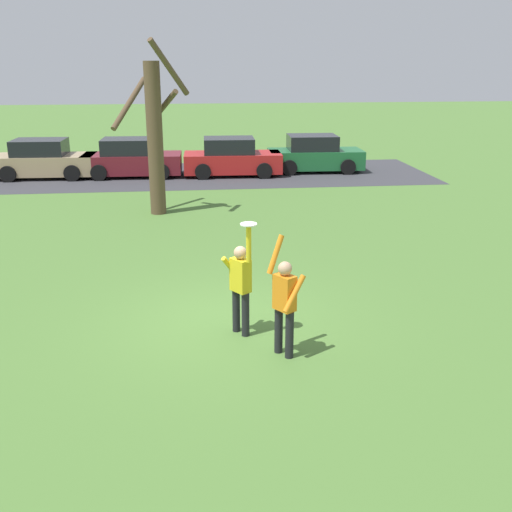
# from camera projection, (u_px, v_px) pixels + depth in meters

# --- Properties ---
(ground_plane) EXTENTS (120.00, 120.00, 0.00)m
(ground_plane) POSITION_uv_depth(u_px,v_px,m) (224.00, 321.00, 11.50)
(ground_plane) COLOR #4C7533
(person_catcher) EXTENTS (0.53, 0.58, 2.08)m
(person_catcher) POSITION_uv_depth(u_px,v_px,m) (241.00, 282.00, 10.67)
(person_catcher) COLOR black
(person_catcher) RESTS_ON ground_plane
(person_defender) EXTENTS (0.63, 0.66, 2.04)m
(person_defender) POSITION_uv_depth(u_px,v_px,m) (284.00, 301.00, 9.88)
(person_defender) COLOR black
(person_defender) RESTS_ON ground_plane
(frisbee_disc) EXTENTS (0.29, 0.29, 0.02)m
(frisbee_disc) POSITION_uv_depth(u_px,v_px,m) (249.00, 224.00, 10.17)
(frisbee_disc) COLOR white
(frisbee_disc) RESTS_ON person_catcher
(parked_car_tan) EXTENTS (4.15, 2.14, 1.59)m
(parked_car_tan) POSITION_uv_depth(u_px,v_px,m) (44.00, 160.00, 25.24)
(parked_car_tan) COLOR tan
(parked_car_tan) RESTS_ON ground_plane
(parked_car_maroon) EXTENTS (4.15, 2.14, 1.59)m
(parked_car_maroon) POSITION_uv_depth(u_px,v_px,m) (131.00, 159.00, 25.52)
(parked_car_maroon) COLOR maroon
(parked_car_maroon) RESTS_ON ground_plane
(parked_car_red) EXTENTS (4.15, 2.14, 1.59)m
(parked_car_red) POSITION_uv_depth(u_px,v_px,m) (232.00, 158.00, 25.76)
(parked_car_red) COLOR red
(parked_car_red) RESTS_ON ground_plane
(parked_car_green) EXTENTS (4.15, 2.14, 1.59)m
(parked_car_green) POSITION_uv_depth(u_px,v_px,m) (314.00, 155.00, 26.66)
(parked_car_green) COLOR #1E6633
(parked_car_green) RESTS_ON ground_plane
(parking_strip) EXTENTS (21.19, 6.40, 0.01)m
(parking_strip) POSITION_uv_depth(u_px,v_px,m) (182.00, 175.00, 25.94)
(parking_strip) COLOR #38383D
(parking_strip) RESTS_ON ground_plane
(bare_tree_tall) EXTENTS (2.46, 2.45, 5.34)m
(bare_tree_tall) POSITION_uv_depth(u_px,v_px,m) (155.00, 134.00, 18.77)
(bare_tree_tall) COLOR brown
(bare_tree_tall) RESTS_ON ground_plane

